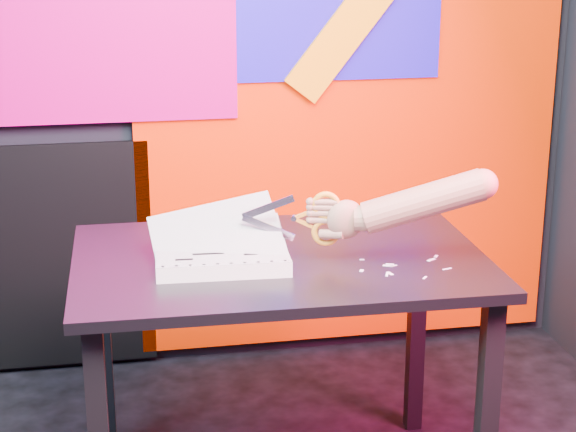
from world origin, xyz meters
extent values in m
cube|color=black|center=(0.00, 1.50, 1.35)|extent=(3.00, 0.01, 2.70)
cube|color=#EE2500|center=(0.65, 1.47, 0.85)|extent=(1.60, 0.02, 1.60)
cube|color=#C00066|center=(-0.25, 1.45, 1.35)|extent=(0.95, 0.02, 0.80)
cube|color=black|center=(-0.29, 0.83, 0.36)|extent=(0.05, 0.05, 0.72)
cube|color=black|center=(0.71, 0.19, 0.36)|extent=(0.05, 0.05, 0.72)
cube|color=black|center=(0.72, 0.82, 0.36)|extent=(0.05, 0.05, 0.72)
cube|color=black|center=(0.21, 0.51, 0.73)|extent=(1.14, 0.77, 0.03)
cube|color=white|center=(0.05, 0.47, 0.77)|extent=(0.36, 0.27, 0.04)
cube|color=silver|center=(0.05, 0.47, 0.79)|extent=(0.36, 0.27, 0.00)
cube|color=silver|center=(0.05, 0.47, 0.80)|extent=(0.34, 0.26, 0.11)
cube|color=silver|center=(0.04, 0.49, 0.82)|extent=(0.36, 0.22, 0.18)
cylinder|color=black|center=(-0.11, 0.37, 0.79)|extent=(0.01, 0.01, 0.00)
cylinder|color=black|center=(-0.08, 0.36, 0.79)|extent=(0.01, 0.01, 0.00)
cylinder|color=black|center=(-0.04, 0.36, 0.79)|extent=(0.01, 0.01, 0.00)
cylinder|color=black|center=(-0.01, 0.36, 0.79)|extent=(0.01, 0.01, 0.00)
cylinder|color=black|center=(0.02, 0.36, 0.79)|extent=(0.01, 0.01, 0.00)
cylinder|color=black|center=(0.06, 0.36, 0.79)|extent=(0.01, 0.01, 0.00)
cylinder|color=black|center=(0.09, 0.36, 0.79)|extent=(0.01, 0.01, 0.00)
cylinder|color=black|center=(0.13, 0.35, 0.79)|extent=(0.01, 0.01, 0.00)
cylinder|color=black|center=(0.16, 0.35, 0.79)|extent=(0.01, 0.01, 0.00)
cylinder|color=black|center=(0.20, 0.35, 0.79)|extent=(0.01, 0.01, 0.00)
cylinder|color=black|center=(-0.10, 0.60, 0.79)|extent=(0.01, 0.01, 0.00)
cylinder|color=black|center=(-0.07, 0.60, 0.79)|extent=(0.01, 0.01, 0.00)
cylinder|color=black|center=(-0.03, 0.60, 0.79)|extent=(0.01, 0.01, 0.00)
cylinder|color=black|center=(0.00, 0.59, 0.79)|extent=(0.01, 0.01, 0.00)
cylinder|color=black|center=(0.04, 0.59, 0.79)|extent=(0.01, 0.01, 0.00)
cylinder|color=black|center=(0.07, 0.59, 0.79)|extent=(0.01, 0.01, 0.00)
cylinder|color=black|center=(0.11, 0.59, 0.79)|extent=(0.01, 0.01, 0.00)
cylinder|color=black|center=(0.14, 0.59, 0.79)|extent=(0.01, 0.01, 0.00)
cylinder|color=black|center=(0.17, 0.59, 0.79)|extent=(0.01, 0.01, 0.00)
cylinder|color=black|center=(0.21, 0.58, 0.79)|extent=(0.01, 0.01, 0.00)
cube|color=black|center=(-0.03, 0.52, 0.79)|extent=(0.06, 0.01, 0.00)
cube|color=black|center=(0.07, 0.50, 0.79)|extent=(0.05, 0.01, 0.00)
cube|color=black|center=(0.01, 0.44, 0.79)|extent=(0.08, 0.01, 0.00)
cube|color=black|center=(0.12, 0.42, 0.79)|extent=(0.04, 0.01, 0.00)
cube|color=black|center=(-0.06, 0.41, 0.79)|extent=(0.05, 0.01, 0.00)
cube|color=silver|center=(0.18, 0.47, 0.90)|extent=(0.14, 0.04, 0.07)
cube|color=silver|center=(0.18, 0.47, 0.85)|extent=(0.14, 0.04, 0.07)
cylinder|color=silver|center=(0.24, 0.46, 0.87)|extent=(0.02, 0.02, 0.02)
cube|color=orange|center=(0.27, 0.45, 0.86)|extent=(0.05, 0.02, 0.03)
cube|color=orange|center=(0.27, 0.45, 0.88)|extent=(0.05, 0.02, 0.03)
torus|color=orange|center=(0.32, 0.43, 0.91)|extent=(0.08, 0.04, 0.08)
torus|color=orange|center=(0.32, 0.43, 0.84)|extent=(0.08, 0.04, 0.08)
ellipsoid|color=#8B5B43|center=(0.38, 0.42, 0.87)|extent=(0.10, 0.06, 0.11)
cylinder|color=#8B5B43|center=(0.32, 0.43, 0.87)|extent=(0.08, 0.04, 0.02)
cylinder|color=#8B5B43|center=(0.32, 0.43, 0.89)|extent=(0.08, 0.04, 0.02)
cylinder|color=#8B5B43|center=(0.32, 0.43, 0.91)|extent=(0.07, 0.04, 0.02)
cylinder|color=#8B5B43|center=(0.32, 0.43, 0.92)|extent=(0.06, 0.04, 0.02)
cylinder|color=#8B5B43|center=(0.34, 0.42, 0.84)|extent=(0.07, 0.06, 0.03)
cylinder|color=#8B5B43|center=(0.42, 0.41, 0.88)|extent=(0.08, 0.08, 0.07)
cylinder|color=#8B5B43|center=(0.57, 0.37, 0.93)|extent=(0.34, 0.17, 0.18)
sphere|color=#8B5B43|center=(0.72, 0.33, 0.98)|extent=(0.08, 0.08, 0.08)
cube|color=silver|center=(0.48, 0.38, 0.75)|extent=(0.03, 0.02, 0.00)
cube|color=silver|center=(0.43, 0.44, 0.75)|extent=(0.01, 0.01, 0.00)
cube|color=silver|center=(0.47, 0.32, 0.75)|extent=(0.02, 0.03, 0.00)
cube|color=silver|center=(0.46, 0.31, 0.75)|extent=(0.01, 0.03, 0.00)
cube|color=silver|center=(0.50, 0.37, 0.75)|extent=(0.02, 0.01, 0.00)
cube|color=silver|center=(0.55, 0.27, 0.75)|extent=(0.02, 0.02, 0.00)
cube|color=silver|center=(0.61, 0.40, 0.75)|extent=(0.03, 0.02, 0.00)
cube|color=silver|center=(0.63, 0.33, 0.75)|extent=(0.03, 0.01, 0.00)
cube|color=silver|center=(0.63, 0.42, 0.75)|extent=(0.02, 0.02, 0.00)
cube|color=silver|center=(0.40, 0.35, 0.75)|extent=(0.02, 0.02, 0.00)
cube|color=silver|center=(0.49, 0.39, 0.75)|extent=(0.02, 0.01, 0.00)
camera|label=1|loc=(-0.22, -1.94, 1.64)|focal=60.00mm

